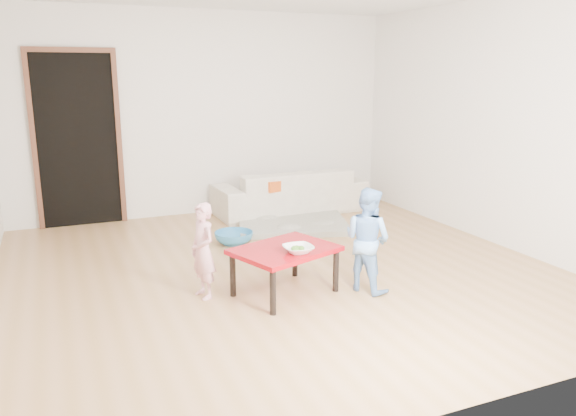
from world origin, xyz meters
TOP-DOWN VIEW (x-y plane):
  - floor at (0.00, 0.00)m, footprint 5.00×5.00m
  - back_wall at (0.00, 2.50)m, footprint 5.00×0.02m
  - right_wall at (2.50, 0.00)m, footprint 0.02×5.00m
  - doorway at (-1.60, 2.48)m, footprint 1.02×0.08m
  - sofa at (0.98, 2.05)m, footprint 2.01×0.83m
  - cushion at (0.71, 1.89)m, footprint 0.60×0.56m
  - red_table at (-0.18, -0.56)m, footprint 0.97×0.85m
  - bowl at (-0.13, -0.72)m, footprint 0.24×0.24m
  - broccoli at (-0.13, -0.72)m, footprint 0.12×0.12m
  - child_pink at (-0.83, -0.36)m, footprint 0.25×0.33m
  - child_blue at (0.50, -0.74)m, footprint 0.49×0.54m
  - basin at (-0.14, 0.98)m, footprint 0.42×0.42m
  - blanket at (0.74, 1.40)m, footprint 1.55×1.41m

SIDE VIEW (x-z plane):
  - floor at x=0.00m, z-range -0.01..0.01m
  - blanket at x=0.74m, z-range 0.00..0.06m
  - basin at x=-0.14m, z-range 0.00..0.13m
  - red_table at x=-0.18m, z-range 0.00..0.41m
  - sofa at x=0.98m, z-range 0.00..0.58m
  - child_pink at x=-0.83m, z-range 0.00..0.80m
  - broccoli at x=-0.13m, z-range 0.41..0.46m
  - bowl at x=-0.13m, z-range 0.41..0.46m
  - cushion at x=0.71m, z-range 0.38..0.52m
  - child_blue at x=0.50m, z-range 0.00..0.90m
  - doorway at x=-1.60m, z-range -0.03..2.08m
  - back_wall at x=0.00m, z-range 0.00..2.60m
  - right_wall at x=2.50m, z-range 0.00..2.60m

